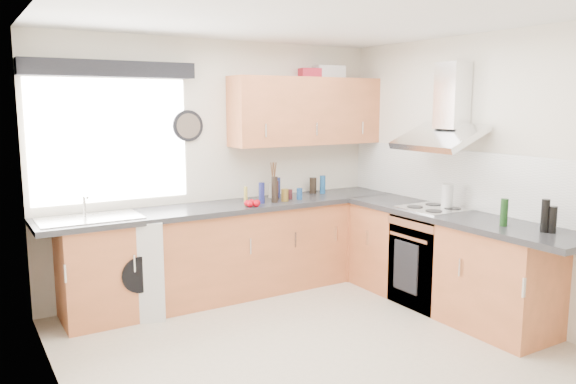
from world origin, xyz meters
TOP-DOWN VIEW (x-y plane):
  - ground_plane at (0.00, 0.00)m, footprint 3.60×3.60m
  - ceiling at (0.00, 0.00)m, footprint 3.60×3.60m
  - wall_back at (0.00, 1.80)m, footprint 3.60×0.02m
  - wall_front at (0.00, -1.80)m, footprint 3.60×0.02m
  - wall_left at (-1.80, 0.00)m, footprint 0.02×3.60m
  - wall_right at (1.80, 0.00)m, footprint 0.02×3.60m
  - window at (-1.05, 1.79)m, footprint 1.40×0.02m
  - window_blind at (-1.05, 1.70)m, footprint 1.50×0.18m
  - splashback at (1.79, 0.30)m, footprint 0.01×3.00m
  - base_cab_back at (-0.10, 1.51)m, footprint 3.00×0.58m
  - base_cab_corner at (1.50, 1.50)m, footprint 0.60×0.60m
  - base_cab_right at (1.51, 0.15)m, footprint 0.58×2.10m
  - worktop_back at (0.00, 1.50)m, footprint 3.60×0.62m
  - worktop_right at (1.50, 0.00)m, footprint 0.62×2.42m
  - sink at (-1.33, 1.50)m, footprint 0.84×0.46m
  - oven at (1.50, 0.30)m, footprint 0.56×0.58m
  - hob_plate at (1.50, 0.30)m, footprint 0.52×0.52m
  - extractor_hood at (1.60, 0.30)m, footprint 0.52×0.78m
  - upper_cabinets at (0.95, 1.62)m, footprint 1.70×0.35m
  - washing_machine at (-1.00, 1.52)m, footprint 0.76×0.75m
  - wall_clock at (-0.32, 1.76)m, footprint 0.30×0.04m
  - casserole at (1.28, 1.72)m, footprint 0.35×0.28m
  - storage_box at (1.04, 1.72)m, footprint 0.25×0.22m
  - utensil_pot at (0.55, 1.64)m, footprint 0.13×0.13m
  - kitchen_roll at (1.62, 0.25)m, footprint 0.11×0.11m
  - tomato_cluster at (0.13, 1.30)m, footprint 0.16×0.16m
  - jar_0 at (0.28, 1.40)m, footprint 0.06×0.06m
  - jar_1 at (0.17, 1.52)m, footprint 0.04×0.04m
  - jar_2 at (0.65, 1.47)m, footprint 0.06×0.06m
  - jar_3 at (1.06, 1.66)m, footprint 0.08×0.08m
  - jar_4 at (1.15, 1.60)m, footprint 0.06×0.06m
  - jar_5 at (0.72, 1.40)m, footprint 0.06×0.06m
  - jar_6 at (0.49, 1.50)m, footprint 0.07×0.07m
  - jar_7 at (0.42, 1.39)m, footprint 0.06×0.06m
  - jar_8 at (0.54, 1.38)m, footprint 0.07×0.07m
  - jar_9 at (0.59, 1.63)m, footprint 0.06×0.06m
  - jar_10 at (0.29, 1.41)m, footprint 0.04×0.04m
  - bottle_0 at (1.56, -0.86)m, footprint 0.07×0.07m
  - bottle_1 at (1.45, -0.51)m, footprint 0.06×0.06m
  - bottle_2 at (1.53, -0.81)m, footprint 0.06×0.06m

SIDE VIEW (x-z plane):
  - ground_plane at x=0.00m, z-range 0.00..0.00m
  - oven at x=1.50m, z-range 0.00..0.85m
  - base_cab_back at x=-0.10m, z-range 0.00..0.86m
  - base_cab_corner at x=1.50m, z-range 0.00..0.86m
  - base_cab_right at x=1.51m, z-range 0.00..0.86m
  - washing_machine at x=-1.00m, z-range 0.00..0.88m
  - worktop_back at x=0.00m, z-range 0.86..0.91m
  - worktop_right at x=1.50m, z-range 0.86..0.91m
  - hob_plate at x=1.50m, z-range 0.91..0.92m
  - tomato_cluster at x=0.13m, z-range 0.91..0.97m
  - sink at x=-1.33m, z-range 0.90..1.00m
  - jar_10 at x=0.29m, z-range 0.91..1.00m
  - jar_2 at x=0.65m, z-range 0.91..1.01m
  - jar_5 at x=0.72m, z-range 0.91..1.03m
  - jar_8 at x=0.54m, z-range 0.91..1.03m
  - utensil_pot at x=0.55m, z-range 0.91..1.06m
  - jar_1 at x=0.17m, z-range 0.91..1.07m
  - jar_3 at x=1.06m, z-range 0.91..1.08m
  - jar_4 at x=1.15m, z-range 0.91..1.10m
  - jar_6 at x=0.49m, z-range 0.91..1.11m
  - bottle_0 at x=1.56m, z-range 0.91..1.11m
  - jar_0 at x=0.28m, z-range 0.91..1.11m
  - jar_9 at x=0.59m, z-range 0.91..1.12m
  - bottle_1 at x=1.45m, z-range 0.91..1.13m
  - kitchen_roll at x=1.62m, z-range 0.91..1.14m
  - bottle_2 at x=1.53m, z-range 0.91..1.16m
  - jar_7 at x=0.42m, z-range 0.91..1.17m
  - splashback at x=1.79m, z-range 0.91..1.45m
  - wall_back at x=0.00m, z-range 0.00..2.50m
  - wall_front at x=0.00m, z-range 0.00..2.50m
  - wall_left at x=-1.80m, z-range 0.00..2.50m
  - wall_right at x=1.80m, z-range 0.00..2.50m
  - window at x=-1.05m, z-range 1.00..2.10m
  - wall_clock at x=-0.32m, z-range 1.52..1.82m
  - extractor_hood at x=1.60m, z-range 1.44..2.10m
  - upper_cabinets at x=0.95m, z-range 1.45..2.15m
  - window_blind at x=-1.05m, z-range 2.11..2.25m
  - storage_box at x=1.04m, z-range 2.15..2.25m
  - casserole at x=1.28m, z-range 2.15..2.28m
  - ceiling at x=0.00m, z-range 2.49..2.51m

